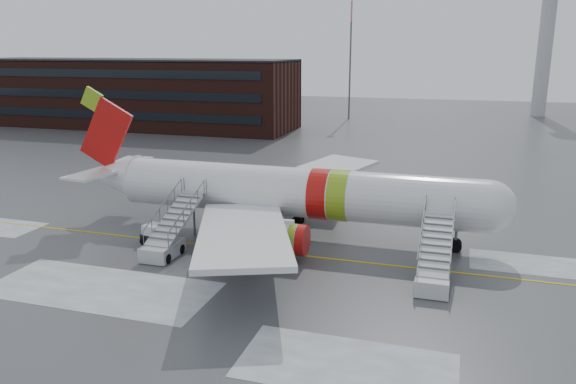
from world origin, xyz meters
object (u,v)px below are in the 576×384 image
(airliner, at_px, (284,192))
(pushback_tug, at_px, (157,235))
(airstair_fwd, at_px, (434,269))
(airstair_aft, at_px, (167,239))

(airliner, relative_size, pushback_tug, 12.69)
(airliner, relative_size, airstair_fwd, 4.55)
(airstair_fwd, height_order, airstair_aft, same)
(airliner, distance_m, airstair_aft, 9.58)
(pushback_tug, bearing_deg, airstair_fwd, -4.73)
(airstair_fwd, relative_size, airstair_aft, 1.00)
(airliner, relative_size, airstair_aft, 4.55)
(airstair_aft, height_order, pushback_tug, airstair_aft)
(airstair_aft, relative_size, pushback_tug, 2.79)
(airstair_fwd, bearing_deg, airstair_aft, 180.00)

